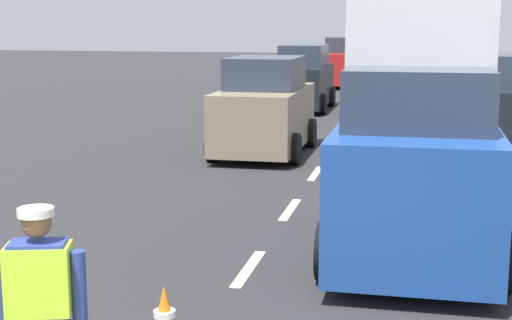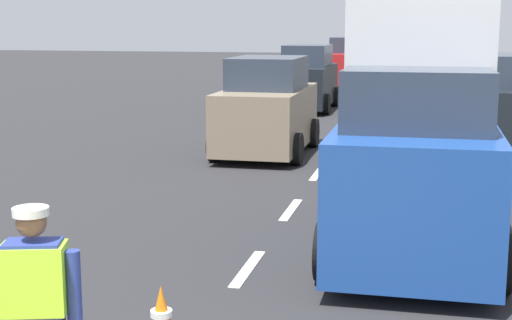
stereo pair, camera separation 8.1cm
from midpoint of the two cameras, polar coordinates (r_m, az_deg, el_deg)
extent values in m
plane|color=#28282B|center=(24.20, 7.86, 3.23)|extent=(96.00, 96.00, 0.00)
cube|color=silver|center=(9.34, -0.37, -8.15)|extent=(0.14, 1.40, 0.01)
cube|color=silver|center=(12.17, 2.83, -3.75)|extent=(0.14, 1.40, 0.01)
cube|color=silver|center=(15.06, 4.80, -1.02)|extent=(0.14, 1.40, 0.01)
cube|color=silver|center=(17.99, 6.12, 0.83)|extent=(0.14, 1.40, 0.01)
cube|color=silver|center=(20.94, 7.08, 2.16)|extent=(0.14, 1.40, 0.01)
cube|color=silver|center=(23.90, 7.79, 3.16)|extent=(0.14, 1.40, 0.01)
cube|color=silver|center=(26.87, 8.36, 3.94)|extent=(0.14, 1.40, 0.01)
cube|color=silver|center=(29.84, 8.81, 4.56)|extent=(0.14, 1.40, 0.01)
cube|color=silver|center=(32.82, 9.17, 5.07)|extent=(0.14, 1.40, 0.01)
cube|color=silver|center=(35.81, 9.48, 5.50)|extent=(0.14, 1.40, 0.01)
cube|color=silver|center=(38.79, 9.74, 5.86)|extent=(0.14, 1.40, 0.01)
cube|color=silver|center=(41.78, 9.97, 6.16)|extent=(0.14, 1.40, 0.01)
cube|color=silver|center=(44.77, 10.16, 6.43)|extent=(0.14, 1.40, 0.01)
cube|color=silver|center=(47.76, 10.33, 6.66)|extent=(0.14, 1.40, 0.01)
cube|color=silver|center=(50.75, 10.48, 6.87)|extent=(0.14, 1.40, 0.01)
cube|color=navy|center=(5.78, -15.91, -8.74)|extent=(0.45, 0.34, 0.60)
cube|color=#A5EA33|center=(5.78, -15.92, -8.55)|extent=(0.52, 0.40, 0.51)
cylinder|color=navy|center=(5.75, -13.12, -9.27)|extent=(0.11, 0.11, 0.55)
sphere|color=brown|center=(5.66, -16.13, -4.52)|extent=(0.22, 0.22, 0.22)
cylinder|color=silver|center=(5.64, -16.17, -3.73)|extent=(0.26, 0.26, 0.06)
cone|color=orange|center=(7.11, -6.78, -11.58)|extent=(0.30, 0.30, 0.59)
cylinder|color=white|center=(7.10, -6.79, -11.36)|extent=(0.20, 0.20, 0.06)
cube|color=#1E4799|center=(10.07, 12.09, -1.39)|extent=(1.90, 4.60, 1.56)
cube|color=#2D3847|center=(9.10, 12.29, 4.57)|extent=(1.67, 1.61, 0.70)
cube|color=silver|center=(10.68, 12.49, 8.35)|extent=(1.81, 2.53, 1.80)
cylinder|color=black|center=(11.64, 7.29, -2.78)|extent=(0.22, 0.68, 0.68)
cylinder|color=black|center=(11.63, 16.86, -3.16)|extent=(0.22, 0.68, 0.68)
cylinder|color=black|center=(8.90, 5.51, -6.88)|extent=(0.22, 0.68, 0.68)
cylinder|color=black|center=(8.89, 18.12, -7.39)|extent=(0.22, 0.68, 0.68)
cube|color=red|center=(35.30, 6.96, 6.89)|extent=(1.66, 4.27, 1.37)
cube|color=#2D3847|center=(35.36, 7.01, 8.58)|extent=(1.46, 2.35, 0.70)
cylinder|color=black|center=(33.94, 8.14, 5.84)|extent=(0.22, 0.68, 0.68)
cylinder|color=black|center=(34.12, 5.29, 5.92)|extent=(0.22, 0.68, 0.68)
cylinder|color=black|center=(36.58, 8.48, 6.15)|extent=(0.22, 0.68, 0.68)
cylinder|color=black|center=(36.74, 5.83, 6.23)|extent=(0.22, 0.68, 0.68)
cube|color=black|center=(25.89, 3.93, 5.63)|extent=(1.61, 4.01, 1.31)
cube|color=#2D3847|center=(25.93, 3.99, 7.86)|extent=(1.42, 2.21, 0.70)
cylinder|color=black|center=(24.60, 5.38, 4.20)|extent=(0.22, 0.68, 0.68)
cylinder|color=black|center=(24.86, 1.58, 4.31)|extent=(0.22, 0.68, 0.68)
cylinder|color=black|center=(27.05, 6.06, 4.75)|extent=(0.22, 0.68, 0.68)
cylinder|color=black|center=(27.29, 2.60, 4.84)|extent=(0.22, 0.68, 0.68)
cube|color=black|center=(18.34, 18.56, 3.23)|extent=(1.64, 4.19, 1.36)
cube|color=#2D3847|center=(18.15, 18.78, 6.41)|extent=(1.45, 2.30, 0.70)
cylinder|color=black|center=(19.62, 15.66, 2.29)|extent=(0.22, 0.68, 0.68)
cylinder|color=black|center=(17.06, 16.07, 1.10)|extent=(0.22, 0.68, 0.68)
cube|color=gray|center=(17.15, 0.95, 3.21)|extent=(1.73, 3.83, 1.30)
cube|color=#2D3847|center=(17.15, 1.03, 6.57)|extent=(1.52, 2.11, 0.70)
cylinder|color=black|center=(15.90, 3.20, 0.84)|extent=(0.22, 0.68, 0.68)
cylinder|color=black|center=(16.29, -2.96, 1.07)|extent=(0.22, 0.68, 0.68)
cylinder|color=black|center=(18.23, 4.44, 2.05)|extent=(0.22, 0.68, 0.68)
cylinder|color=black|center=(18.56, -0.98, 2.23)|extent=(0.22, 0.68, 0.68)
camera|label=1|loc=(0.04, -89.78, 0.04)|focal=53.27mm
camera|label=2|loc=(0.04, 90.22, -0.04)|focal=53.27mm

